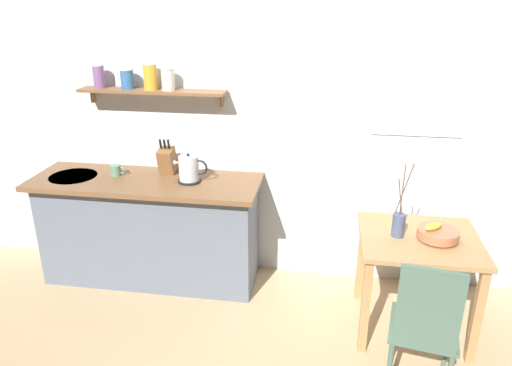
# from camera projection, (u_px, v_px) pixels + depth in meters

# --- Properties ---
(ground_plane) EXTENTS (14.00, 14.00, 0.00)m
(ground_plane) POSITION_uv_depth(u_px,v_px,m) (264.00, 309.00, 3.75)
(ground_plane) COLOR tan
(back_wall) EXTENTS (6.80, 0.11, 2.70)m
(back_wall) POSITION_uv_depth(u_px,v_px,m) (302.00, 120.00, 3.82)
(back_wall) COLOR silver
(back_wall) RESTS_ON ground_plane
(kitchen_counter) EXTENTS (1.83, 0.63, 0.91)m
(kitchen_counter) POSITION_uv_depth(u_px,v_px,m) (150.00, 229.00, 4.02)
(kitchen_counter) COLOR slate
(kitchen_counter) RESTS_ON ground_plane
(wall_shelf) EXTENTS (1.17, 0.20, 0.33)m
(wall_shelf) POSITION_uv_depth(u_px,v_px,m) (140.00, 83.00, 3.75)
(wall_shelf) COLOR brown
(dining_table) EXTENTS (0.80, 0.72, 0.74)m
(dining_table) POSITION_uv_depth(u_px,v_px,m) (418.00, 254.00, 3.34)
(dining_table) COLOR tan
(dining_table) RESTS_ON ground_plane
(dining_chair_near) EXTENTS (0.44, 0.44, 0.95)m
(dining_chair_near) POSITION_uv_depth(u_px,v_px,m) (425.00, 326.00, 2.75)
(dining_chair_near) COLOR #4C6B5B
(dining_chair_near) RESTS_ON ground_plane
(fruit_bowl) EXTENTS (0.27, 0.27, 0.12)m
(fruit_bowl) POSITION_uv_depth(u_px,v_px,m) (438.00, 233.00, 3.25)
(fruit_bowl) COLOR #BC704C
(fruit_bowl) RESTS_ON dining_table
(twig_vase) EXTENTS (0.10, 0.09, 0.53)m
(twig_vase) POSITION_uv_depth(u_px,v_px,m) (399.00, 224.00, 3.28)
(twig_vase) COLOR #475675
(twig_vase) RESTS_ON dining_table
(electric_kettle) EXTENTS (0.27, 0.18, 0.24)m
(electric_kettle) POSITION_uv_depth(u_px,v_px,m) (189.00, 169.00, 3.74)
(electric_kettle) COLOR black
(electric_kettle) RESTS_ON kitchen_counter
(knife_block) EXTENTS (0.12, 0.18, 0.30)m
(knife_block) POSITION_uv_depth(u_px,v_px,m) (167.00, 160.00, 3.91)
(knife_block) COLOR brown
(knife_block) RESTS_ON kitchen_counter
(coffee_mug_by_sink) EXTENTS (0.12, 0.08, 0.09)m
(coffee_mug_by_sink) POSITION_uv_depth(u_px,v_px,m) (116.00, 170.00, 3.90)
(coffee_mug_by_sink) COLOR slate
(coffee_mug_by_sink) RESTS_ON kitchen_counter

